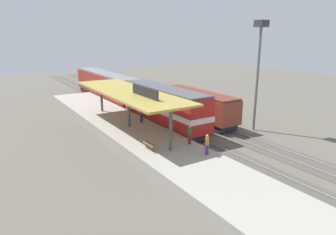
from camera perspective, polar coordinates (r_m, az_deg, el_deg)
ground_plane at (r=35.60m, az=2.43°, el=-1.45°), size 120.00×120.00×0.00m
track_near at (r=34.53m, az=-0.30°, el=-1.91°), size 3.20×110.00×0.16m
track_far at (r=37.08m, az=5.73°, el=-0.78°), size 3.20×110.00×0.16m
platform at (r=32.31m, az=-7.24°, el=-2.47°), size 6.00×44.00×0.90m
station_canopy at (r=31.24m, az=-7.41°, el=4.64°), size 5.20×18.00×4.70m
platform_bench at (r=25.58m, az=-3.48°, el=-5.06°), size 0.44×1.70×0.50m
locomotive at (r=34.47m, az=-0.91°, el=2.16°), size 2.93×14.43×4.44m
passenger_carriage_single at (r=50.45m, az=-11.71°, el=5.91°), size 2.90×20.00×4.24m
freight_car at (r=36.79m, az=5.57°, el=2.22°), size 2.80×12.00×3.54m
light_mast at (r=33.68m, az=16.79°, el=11.53°), size 1.10×1.10×11.70m
person_waiting at (r=26.64m, az=4.07°, el=-3.07°), size 0.34×0.34×1.71m
person_walking at (r=24.43m, az=7.35°, el=-4.88°), size 0.34×0.34×1.71m
person_boarding at (r=33.45m, az=-5.03°, el=0.71°), size 0.34×0.34×1.71m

